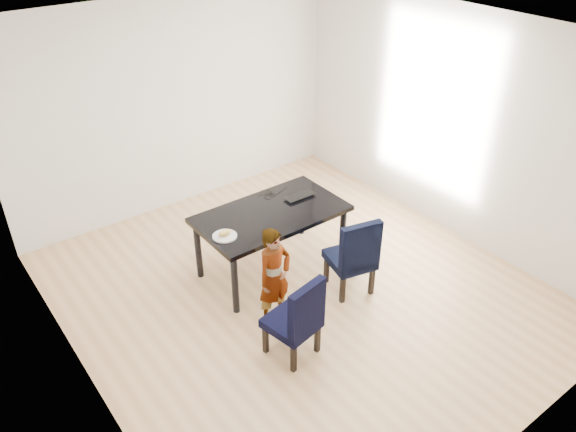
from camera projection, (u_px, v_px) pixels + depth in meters
floor at (299, 291)px, 6.08m from camera, size 4.50×5.00×0.01m
ceiling at (303, 36)px, 4.64m from camera, size 4.50×5.00×0.01m
wall_back at (177, 105)px, 7.05m from camera, size 4.50×0.01×2.70m
wall_front at (538, 325)px, 3.67m from camera, size 4.50×0.01×2.70m
wall_left at (65, 267)px, 4.20m from camera, size 0.01×5.00×2.70m
wall_right at (453, 125)px, 6.52m from camera, size 0.01×5.00×2.70m
dining_table at (272, 241)px, 6.21m from camera, size 1.60×0.90×0.75m
chair_left at (292, 316)px, 5.08m from camera, size 0.49×0.51×0.88m
chair_right at (350, 253)px, 5.87m from camera, size 0.54×0.55×0.92m
child at (274, 277)px, 5.42m from camera, size 0.41×0.30×1.06m
plate at (225, 236)px, 5.61m from camera, size 0.28×0.28×0.01m
sandwich at (225, 233)px, 5.60m from camera, size 0.15×0.09×0.06m
laptop at (297, 194)px, 6.31m from camera, size 0.36×0.24×0.03m
cable_tangle at (270, 196)px, 6.30m from camera, size 0.17×0.17×0.01m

